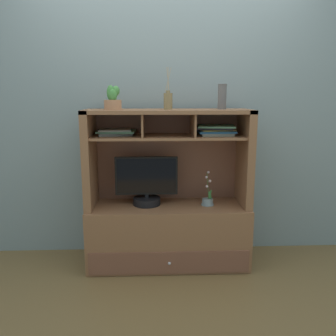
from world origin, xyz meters
TOP-DOWN VIEW (x-y plane):
  - floor_plane at (0.00, 0.00)m, footprint 6.00×6.00m
  - back_wall at (0.00, 0.28)m, footprint 6.00×0.02m
  - media_console at (0.00, 0.01)m, footprint 1.32×0.53m
  - tv_monitor at (-0.18, 0.01)m, footprint 0.51×0.23m
  - potted_orchid at (0.33, -0.02)m, footprint 0.10×0.10m
  - magazine_stack_left at (0.39, 0.03)m, footprint 0.32×0.31m
  - magazine_stack_centre at (-0.42, 0.05)m, footprint 0.31×0.28m
  - diffuser_bottle at (0.00, -0.01)m, footprint 0.07×0.07m
  - potted_succulent at (-0.43, -0.02)m, footprint 0.15×0.15m
  - ceramic_vase at (0.43, 0.01)m, footprint 0.07×0.07m

SIDE VIEW (x-z plane):
  - floor_plane at x=0.00m, z-range -0.02..0.00m
  - media_console at x=0.00m, z-range -0.24..1.05m
  - potted_orchid at x=0.33m, z-range 0.41..0.70m
  - tv_monitor at x=-0.18m, z-range 0.48..0.88m
  - magazine_stack_centre at x=-0.42m, z-range 1.09..1.14m
  - magazine_stack_left at x=0.39m, z-range 1.09..1.17m
  - diffuser_bottle at x=0.00m, z-range 1.20..1.52m
  - potted_succulent at x=-0.43m, z-range 1.27..1.46m
  - ceramic_vase at x=0.43m, z-range 1.30..1.49m
  - back_wall at x=0.00m, z-range 0.00..2.80m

